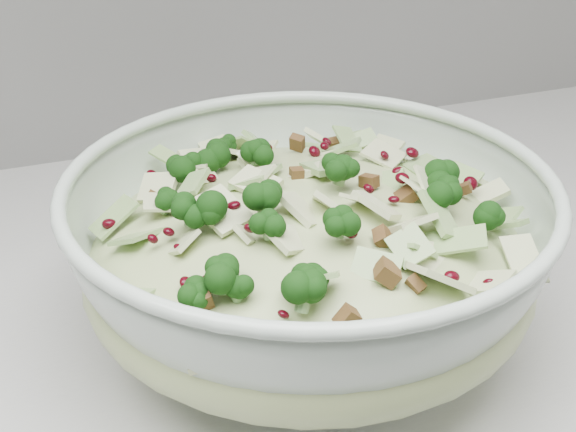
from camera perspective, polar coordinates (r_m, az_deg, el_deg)
The scene contains 2 objects.
mixing_bowl at distance 0.54m, azimuth 1.45°, elevation -3.12°, with size 0.41×0.41×0.13m.
salad at distance 0.53m, azimuth 1.48°, elevation -1.19°, with size 0.40×0.40×0.13m.
Camera 1 is at (0.27, 1.18, 1.25)m, focal length 50.00 mm.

